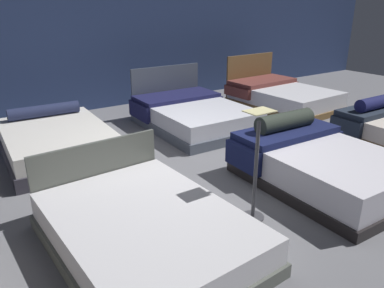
{
  "coord_description": "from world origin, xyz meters",
  "views": [
    {
      "loc": [
        -2.46,
        -3.87,
        2.14
      ],
      "look_at": [
        0.17,
        -0.0,
        0.36
      ],
      "focal_mm": 34.85,
      "sensor_mm": 36.0,
      "label": 1
    }
  ],
  "objects_px": {
    "bed_5": "(57,141)",
    "bed_6": "(193,115)",
    "bed_1": "(145,230)",
    "bed_2": "(319,164)",
    "bed_7": "(281,96)",
    "price_sign": "(255,178)"
  },
  "relations": [
    {
      "from": "bed_1",
      "to": "bed_6",
      "type": "height_order",
      "value": "bed_6"
    },
    {
      "from": "bed_2",
      "to": "bed_6",
      "type": "height_order",
      "value": "bed_6"
    },
    {
      "from": "bed_5",
      "to": "bed_7",
      "type": "bearing_deg",
      "value": 3.25
    },
    {
      "from": "bed_7",
      "to": "bed_5",
      "type": "bearing_deg",
      "value": 178.77
    },
    {
      "from": "bed_1",
      "to": "bed_6",
      "type": "xyz_separation_m",
      "value": [
        2.4,
        2.73,
        0.04
      ]
    },
    {
      "from": "bed_5",
      "to": "price_sign",
      "type": "bearing_deg",
      "value": -65.1
    },
    {
      "from": "bed_6",
      "to": "bed_5",
      "type": "bearing_deg",
      "value": -178.89
    },
    {
      "from": "bed_7",
      "to": "price_sign",
      "type": "xyz_separation_m",
      "value": [
        -3.59,
        -2.99,
        0.22
      ]
    },
    {
      "from": "bed_2",
      "to": "bed_6",
      "type": "relative_size",
      "value": 0.94
    },
    {
      "from": "bed_6",
      "to": "bed_7",
      "type": "bearing_deg",
      "value": 3.49
    },
    {
      "from": "bed_2",
      "to": "bed_6",
      "type": "distance_m",
      "value": 2.77
    },
    {
      "from": "bed_5",
      "to": "bed_6",
      "type": "xyz_separation_m",
      "value": [
        2.42,
        -0.02,
        0.02
      ]
    },
    {
      "from": "bed_2",
      "to": "bed_5",
      "type": "xyz_separation_m",
      "value": [
        -2.45,
        2.78,
        -0.04
      ]
    },
    {
      "from": "bed_2",
      "to": "bed_5",
      "type": "height_order",
      "value": "bed_2"
    },
    {
      "from": "bed_6",
      "to": "price_sign",
      "type": "relative_size",
      "value": 1.86
    },
    {
      "from": "bed_5",
      "to": "bed_6",
      "type": "height_order",
      "value": "bed_6"
    },
    {
      "from": "bed_1",
      "to": "bed_5",
      "type": "distance_m",
      "value": 2.74
    },
    {
      "from": "bed_1",
      "to": "bed_7",
      "type": "height_order",
      "value": "bed_7"
    },
    {
      "from": "bed_1",
      "to": "bed_2",
      "type": "distance_m",
      "value": 2.42
    },
    {
      "from": "bed_2",
      "to": "bed_7",
      "type": "relative_size",
      "value": 0.93
    },
    {
      "from": "bed_1",
      "to": "bed_2",
      "type": "xyz_separation_m",
      "value": [
        2.42,
        -0.04,
        0.07
      ]
    },
    {
      "from": "bed_5",
      "to": "bed_6",
      "type": "distance_m",
      "value": 2.42
    }
  ]
}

